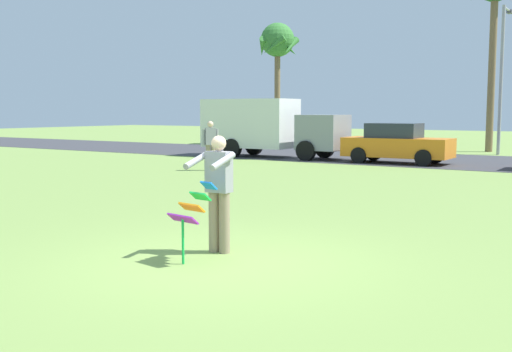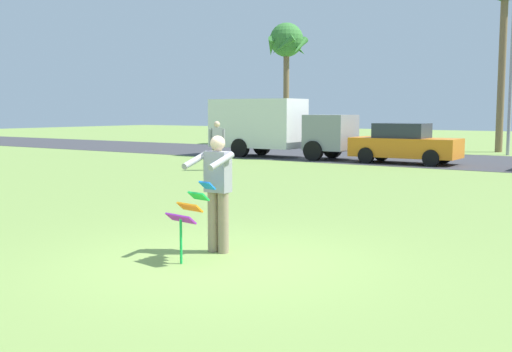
# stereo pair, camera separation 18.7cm
# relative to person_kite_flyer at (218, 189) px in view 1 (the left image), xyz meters

# --- Properties ---
(ground_plane) EXTENTS (120.00, 120.00, 0.00)m
(ground_plane) POSITION_rel_person_kite_flyer_xyz_m (0.39, -0.44, -0.95)
(ground_plane) COLOR olive
(road_strip) EXTENTS (120.00, 8.00, 0.01)m
(road_strip) POSITION_rel_person_kite_flyer_xyz_m (0.39, 18.81, -0.95)
(road_strip) COLOR #38383D
(road_strip) RESTS_ON ground
(person_kite_flyer) EXTENTS (0.57, 0.68, 1.73)m
(person_kite_flyer) POSITION_rel_person_kite_flyer_xyz_m (0.00, 0.00, 0.00)
(person_kite_flyer) COLOR gray
(person_kite_flyer) RESTS_ON ground
(kite_held) EXTENTS (0.53, 0.68, 1.10)m
(kite_held) POSITION_rel_person_kite_flyer_xyz_m (0.03, -0.66, -0.22)
(kite_held) COLOR blue
(kite_held) RESTS_ON ground
(parked_truck_grey_van) EXTENTS (6.75, 2.23, 2.62)m
(parked_truck_grey_van) POSITION_rel_person_kite_flyer_xyz_m (-9.47, 16.41, 0.46)
(parked_truck_grey_van) COLOR gray
(parked_truck_grey_van) RESTS_ON ground
(parked_car_orange) EXTENTS (4.23, 1.89, 1.60)m
(parked_car_orange) POSITION_rel_person_kite_flyer_xyz_m (-3.29, 16.41, -0.18)
(parked_car_orange) COLOR orange
(parked_car_orange) RESTS_ON ground
(palm_tree_left_near) EXTENTS (2.58, 2.71, 7.54)m
(palm_tree_left_near) POSITION_rel_person_kite_flyer_xyz_m (-14.74, 26.21, 5.24)
(palm_tree_left_near) COLOR brown
(palm_tree_left_near) RESTS_ON ground
(streetlight_pole) EXTENTS (0.24, 1.65, 7.00)m
(streetlight_pole) POSITION_rel_person_kite_flyer_xyz_m (-0.91, 23.84, 3.05)
(streetlight_pole) COLOR #9E9EA3
(streetlight_pole) RESTS_ON ground
(person_walker_near) EXTENTS (0.41, 0.44, 1.73)m
(person_walker_near) POSITION_rel_person_kite_flyer_xyz_m (-7.73, 10.01, -0.02)
(person_walker_near) COLOR gray
(person_walker_near) RESTS_ON ground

